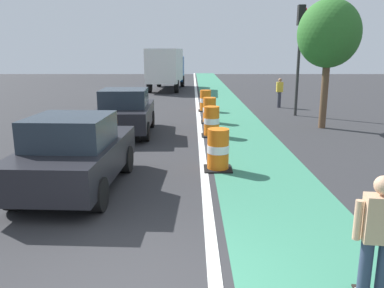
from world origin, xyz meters
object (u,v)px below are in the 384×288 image
at_px(traffic_barrel_front, 219,150).
at_px(traffic_barrel_mid, 213,122).
at_px(traffic_light_corner, 301,41).
at_px(skateboarder_on_lane, 379,241).
at_px(street_tree_sidewalk, 331,34).
at_px(delivery_truck_down_block, 168,67).
at_px(parked_sedan_second, 127,112).
at_px(pedestrian_crossing, 281,92).
at_px(traffic_barrel_back, 211,110).
at_px(traffic_barrel_far, 207,101).
at_px(parked_sedan_nearest, 77,153).

bearing_deg(traffic_barrel_front, traffic_barrel_mid, 89.52).
bearing_deg(traffic_light_corner, skateboarder_on_lane, -101.15).
xyz_separation_m(traffic_light_corner, street_tree_sidewalk, (0.26, -3.14, 0.17)).
relative_size(skateboarder_on_lane, traffic_barrel_front, 1.55).
relative_size(traffic_barrel_mid, delivery_truck_down_block, 0.14).
distance_m(parked_sedan_second, delivery_truck_down_block, 17.44).
distance_m(traffic_barrel_front, traffic_light_corner, 10.34).
xyz_separation_m(delivery_truck_down_block, street_tree_sidewalk, (7.33, -16.17, 1.82)).
distance_m(parked_sedan_second, street_tree_sidewalk, 8.35).
height_order(pedestrian_crossing, street_tree_sidewalk, street_tree_sidewalk).
distance_m(delivery_truck_down_block, pedestrian_crossing, 12.39).
bearing_deg(pedestrian_crossing, delivery_truck_down_block, 123.73).
bearing_deg(traffic_light_corner, traffic_barrel_back, -155.69).
bearing_deg(skateboarder_on_lane, delivery_truck_down_block, 98.60).
bearing_deg(delivery_truck_down_block, traffic_barrel_far, -76.70).
bearing_deg(traffic_barrel_far, traffic_light_corner, -18.20).
bearing_deg(traffic_barrel_front, skateboarder_on_lane, -75.72).
relative_size(traffic_barrel_mid, traffic_barrel_far, 1.00).
xyz_separation_m(traffic_light_corner, pedestrian_crossing, (-0.21, 2.75, -2.64)).
height_order(skateboarder_on_lane, street_tree_sidewalk, street_tree_sidewalk).
relative_size(traffic_barrel_back, pedestrian_crossing, 0.68).
xyz_separation_m(skateboarder_on_lane, traffic_barrel_back, (-1.38, 12.70, -0.38)).
relative_size(traffic_barrel_front, pedestrian_crossing, 0.68).
relative_size(traffic_barrel_far, delivery_truck_down_block, 0.14).
relative_size(traffic_barrel_back, street_tree_sidewalk, 0.22).
distance_m(skateboarder_on_lane, parked_sedan_nearest, 6.34).
distance_m(parked_sedan_nearest, traffic_barrel_front, 3.60).
relative_size(parked_sedan_second, delivery_truck_down_block, 0.54).
bearing_deg(parked_sedan_second, traffic_barrel_back, 37.23).
relative_size(parked_sedan_nearest, delivery_truck_down_block, 0.54).
bearing_deg(traffic_light_corner, parked_sedan_second, -149.69).
bearing_deg(pedestrian_crossing, traffic_barrel_back, -130.94).
distance_m(traffic_barrel_mid, traffic_barrel_far, 6.13).
height_order(skateboarder_on_lane, traffic_barrel_mid, skateboarder_on_lane).
distance_m(parked_sedan_nearest, street_tree_sidewalk, 11.07).
xyz_separation_m(traffic_barrel_mid, delivery_truck_down_block, (-2.76, 17.74, 1.31)).
bearing_deg(traffic_light_corner, traffic_barrel_front, -115.98).
bearing_deg(street_tree_sidewalk, traffic_barrel_back, 164.94).
height_order(parked_sedan_nearest, traffic_light_corner, traffic_light_corner).
relative_size(parked_sedan_second, street_tree_sidewalk, 0.83).
relative_size(traffic_light_corner, pedestrian_crossing, 3.17).
distance_m(traffic_barrel_far, delivery_truck_down_block, 12.00).
distance_m(parked_sedan_nearest, traffic_light_corner, 13.16).
bearing_deg(parked_sedan_nearest, parked_sedan_second, 88.90).
bearing_deg(traffic_barrel_back, street_tree_sidewalk, -15.06).
bearing_deg(street_tree_sidewalk, parked_sedan_nearest, -137.32).
distance_m(skateboarder_on_lane, traffic_barrel_far, 16.12).
bearing_deg(pedestrian_crossing, traffic_barrel_far, -162.12).
distance_m(traffic_barrel_mid, delivery_truck_down_block, 18.00).
bearing_deg(delivery_truck_down_block, parked_sedan_second, -91.39).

